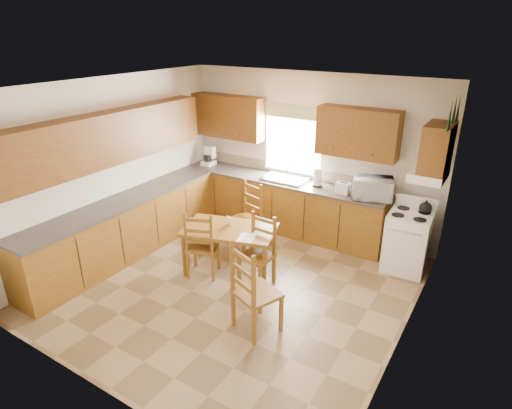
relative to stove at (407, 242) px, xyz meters
The scene contains 35 objects.
floor 2.57m from the stove, 137.86° to the right, with size 4.50×4.50×0.00m, color olive.
ceiling 3.40m from the stove, 137.86° to the right, with size 4.50×4.50×0.00m, color brown.
wall_left 4.56m from the stove, 157.62° to the right, with size 4.50×4.50×0.00m, color beige.
wall_right 1.97m from the stove, 77.73° to the right, with size 4.50×4.50×0.00m, color beige.
wall_back 2.16m from the stove, 163.72° to the left, with size 4.50×4.50×0.00m, color beige.
wall_front 4.47m from the stove, 115.45° to the right, with size 4.50×4.50×0.00m, color beige.
lower_cab_back 2.27m from the stove, behind, with size 3.75×0.60×0.88m, color brown.
lower_cab_left 4.25m from the stove, 154.21° to the right, with size 0.60×3.60×0.88m, color brown.
counter_back 2.32m from the stove, behind, with size 3.75×0.63×0.04m, color #463F39.
counter_left 4.28m from the stove, 154.21° to the right, with size 0.63×3.60×0.04m, color #463F39.
backsplash 2.39m from the stove, 166.56° to the left, with size 3.75×0.01×0.18m, color gray.
upper_cab_back_left 3.73m from the stove, behind, with size 1.41×0.33×0.75m, color brown.
upper_cab_back_right 1.79m from the stove, 159.32° to the left, with size 1.25×0.33×0.75m, color brown.
upper_cab_left 4.60m from the stove, 154.98° to the right, with size 0.33×3.60×0.75m, color brown.
upper_cab_stove 1.48m from the stove, 14.30° to the right, with size 0.33×0.62×0.62m, color brown.
range_hood 1.10m from the stove, 18.78° to the right, with size 0.44×0.62×0.12m, color white.
window_frame 2.50m from the stove, 166.61° to the left, with size 1.13×0.02×1.18m, color white.
window_pane 2.50m from the stove, 166.73° to the left, with size 1.05×0.01×1.10m, color white.
window_valance 2.76m from the stove, 167.36° to the left, with size 1.19×0.01×0.24m, color #55753B.
sink_basin 2.25m from the stove, behind, with size 0.75×0.45×0.04m, color silver.
pine_decal_a 2.01m from the stove, 48.35° to the right, with size 0.22×0.22×0.36m, color #163D1F.
pine_decal_b 2.01m from the stove, ahead, with size 0.22×0.22×0.36m, color #163D1F.
pine_decal_c 1.99m from the stove, 39.19° to the left, with size 0.22×0.22×0.36m, color #163D1F.
stove is the anchor object (origin of this frame).
coffeemaker 3.88m from the stove, behind, with size 0.22×0.27×0.38m, color white.
paper_towel 1.73m from the stove, behind, with size 0.13×0.13×0.30m, color white.
toaster 1.26m from the stove, behind, with size 0.22×0.14×0.18m, color white.
microwave 0.94m from the stove, 162.11° to the left, with size 0.54×0.39×0.33m, color white.
dining_table 2.59m from the stove, 146.65° to the right, with size 1.30×0.74×0.70m, color brown.
chair_near_left 2.97m from the stove, 145.44° to the right, with size 0.43×0.41×1.01m, color brown.
chair_near_right 2.59m from the stove, 116.14° to the right, with size 0.48×0.46×1.14m, color brown.
chair_far_left 2.24m from the stove, 137.79° to the right, with size 0.42×0.40×0.99m, color brown.
chair_far_right 2.50m from the stove, 164.87° to the right, with size 0.45×0.43×1.06m, color brown.
table_paper 2.38m from the stove, 139.24° to the right, with size 0.21×0.28×0.00m, color white.
table_card 2.62m from the stove, 149.18° to the right, with size 0.09×0.02×0.12m, color white.
Camera 1 is at (2.94, -4.17, 3.36)m, focal length 30.00 mm.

